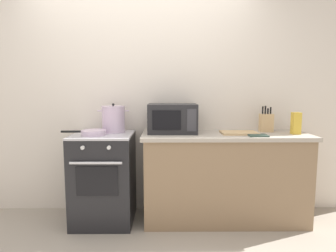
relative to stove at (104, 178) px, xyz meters
The scene contains 12 objects.
ground_plane 0.83m from the stove, 59.70° to the right, with size 10.00×10.00×0.00m, color #9E9384.
back_wall 1.09m from the stove, 29.72° to the left, with size 4.40×0.10×2.50m, color silver.
lower_cabinet_right 1.25m from the stove, ahead, with size 1.64×0.56×0.88m, color #8C7051.
countertop_right 1.33m from the stove, ahead, with size 1.70×0.60×0.04m, color #ADA393.
stove is the anchor object (origin of this frame).
stock_pot 0.62m from the stove, 56.25° to the left, with size 0.33×0.25×0.30m.
frying_pan 0.50m from the stove, 136.50° to the right, with size 0.44×0.24×0.05m.
microwave 0.94m from the stove, ahead, with size 0.50×0.37×0.30m.
cutting_board 1.46m from the stove, ahead, with size 0.36×0.26×0.02m, color tan.
knife_block 1.80m from the stove, ahead, with size 0.13×0.10×0.28m.
pasta_box 2.03m from the stove, ahead, with size 0.08×0.08×0.22m, color gold.
oven_mitt 1.61m from the stove, ahead, with size 0.18×0.14×0.02m, color #384C42.
Camera 1 is at (0.29, -2.36, 1.36)m, focal length 31.52 mm.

